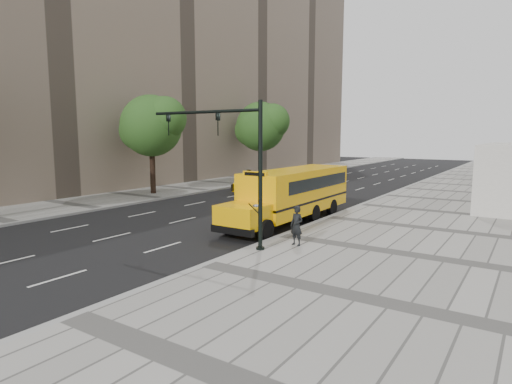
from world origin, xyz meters
The scene contains 13 objects.
ground centered at (0.00, 0.00, 0.00)m, with size 140.00×140.00×0.00m, color black.
sidewalk_museum centered at (12.00, 0.00, 0.07)m, with size 12.00×140.00×0.15m, color gray.
sidewalk_far centered at (-11.00, 0.00, 0.07)m, with size 6.00×140.00×0.15m, color gray.
curb_museum centered at (6.00, 0.00, 0.07)m, with size 0.30×140.00×0.15m, color gray.
curb_far centered at (-8.00, 0.00, 0.07)m, with size 0.30×140.00×0.15m, color gray.
building_far centered at (-19.00, 10.00, 16.00)m, with size 10.00×80.00×32.00m, color gray.
tree_b centered at (-10.40, 1.54, 5.77)m, with size 5.66×5.03×8.24m.
tree_c centered at (-10.39, 18.00, 5.97)m, with size 6.28×5.59×8.71m.
school_bus centered at (4.50, -1.45, 1.76)m, with size 2.96×11.56×3.19m.
taxi_near centered at (1.94, -0.84, 0.78)m, with size 1.84×4.58×1.56m, color #EEB106.
taxi_far centered at (-5.08, 7.80, 0.72)m, with size 1.53×4.39×1.44m, color #EEB106.
pedestrian centered at (7.56, -6.89, 1.03)m, with size 0.64×0.42×1.76m, color black.
traffic_signal centered at (5.19, -8.34, 4.09)m, with size 6.18×0.36×6.40m.
Camera 1 is at (16.24, -23.19, 4.98)m, focal length 30.00 mm.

